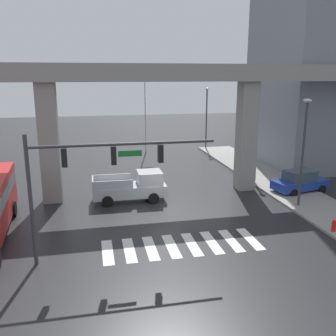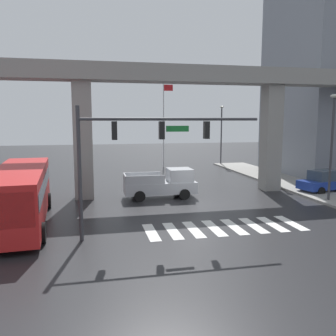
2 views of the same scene
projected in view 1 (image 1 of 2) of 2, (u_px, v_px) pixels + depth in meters
The scene contains 12 objects.
ground_plane at pixel (163, 211), 24.31m from camera, with size 120.00×120.00×0.00m, color #232326.
crosswalk_stripes at pixel (182, 245), 19.44m from camera, with size 8.25×2.80×0.01m.
elevated_overpass at pixel (153, 85), 25.80m from camera, with size 51.97×2.06×9.43m.
sidewalk_east at pixel (290, 191), 28.24m from camera, with size 4.00×36.00×0.15m, color gray.
pickup_truck at pixel (134, 187), 26.16m from camera, with size 5.11×2.11×2.08m.
sedan_blue at pixel (300, 181), 28.03m from camera, with size 4.56×2.56×1.72m.
traffic_signal_mast at pixel (89, 168), 16.95m from camera, with size 8.69×0.32×6.20m.
street_lamp_near_corner at pixel (304, 141), 23.95m from camera, with size 0.44×0.70×7.24m.
street_lamp_mid_block at pixel (250, 124), 31.98m from camera, with size 0.44×0.70×7.24m.
street_lamp_far_north at pixel (207, 111), 43.62m from camera, with size 0.44×0.70×7.24m.
fire_hydrant at pixel (334, 227), 20.75m from camera, with size 0.24×0.24×0.85m.
flagpole at pixel (146, 103), 41.28m from camera, with size 1.16×0.12×9.73m.
Camera 1 is at (-4.37, -22.46, 8.70)m, focal length 39.62 mm.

